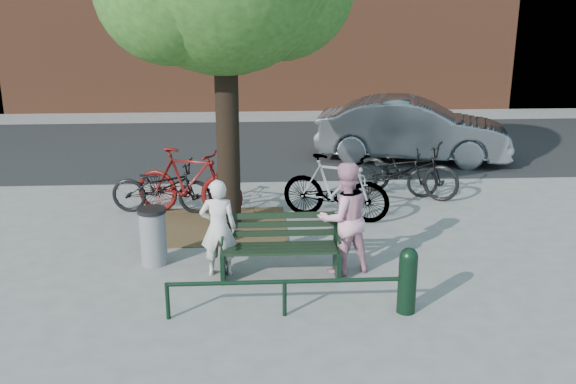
{
  "coord_description": "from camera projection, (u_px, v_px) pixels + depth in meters",
  "views": [
    {
      "loc": [
        -0.39,
        -8.7,
        4.01
      ],
      "look_at": [
        0.17,
        1.0,
        1.0
      ],
      "focal_mm": 40.0,
      "sensor_mm": 36.0,
      "label": 1
    }
  ],
  "objects": [
    {
      "name": "bicycle_a",
      "position": [
        162.0,
        187.0,
        12.14
      ],
      "size": [
        2.03,
        0.94,
        1.02
      ],
      "primitive_type": "imported",
      "rotation": [
        0.0,
        0.0,
        1.43
      ],
      "color": "black",
      "rests_on": "ground"
    },
    {
      "name": "guard_railing",
      "position": [
        285.0,
        287.0,
        8.24
      ],
      "size": [
        3.06,
        0.06,
        0.51
      ],
      "color": "black",
      "rests_on": "ground"
    },
    {
      "name": "bicycle_d",
      "position": [
        336.0,
        188.0,
        11.76
      ],
      "size": [
        2.09,
        1.33,
        1.22
      ],
      "primitive_type": "imported",
      "rotation": [
        0.0,
        0.0,
        1.16
      ],
      "color": "gray",
      "rests_on": "ground"
    },
    {
      "name": "road",
      "position": [
        266.0,
        146.0,
        17.6
      ],
      "size": [
        40.0,
        7.0,
        0.01
      ],
      "primitive_type": "cube",
      "color": "black",
      "rests_on": "ground"
    },
    {
      "name": "bicycle_e",
      "position": [
        407.0,
        169.0,
        13.14
      ],
      "size": [
        2.27,
        1.77,
        1.15
      ],
      "primitive_type": "imported",
      "rotation": [
        0.0,
        0.0,
        1.04
      ],
      "color": "black",
      "rests_on": "ground"
    },
    {
      "name": "parked_car",
      "position": [
        412.0,
        130.0,
        15.96
      ],
      "size": [
        4.98,
        2.77,
        1.55
      ],
      "primitive_type": "imported",
      "rotation": [
        0.0,
        0.0,
        1.32
      ],
      "color": "slate",
      "rests_on": "ground"
    },
    {
      "name": "person_left",
      "position": [
        218.0,
        228.0,
        9.37
      ],
      "size": [
        0.54,
        0.36,
        1.47
      ],
      "primitive_type": "imported",
      "rotation": [
        0.0,
        0.0,
        3.14
      ],
      "color": "silver",
      "rests_on": "ground"
    },
    {
      "name": "ground",
      "position": [
        280.0,
        277.0,
        9.5
      ],
      "size": [
        90.0,
        90.0,
        0.0
      ],
      "primitive_type": "plane",
      "color": "gray",
      "rests_on": "ground"
    },
    {
      "name": "person_right",
      "position": [
        344.0,
        218.0,
        9.44
      ],
      "size": [
        0.98,
        0.86,
        1.69
      ],
      "primitive_type": "imported",
      "rotation": [
        0.0,
        0.0,
        3.45
      ],
      "color": "pink",
      "rests_on": "ground"
    },
    {
      "name": "park_bench",
      "position": [
        280.0,
        245.0,
        9.43
      ],
      "size": [
        1.74,
        0.54,
        0.97
      ],
      "color": "black",
      "rests_on": "ground"
    },
    {
      "name": "dirt_pit",
      "position": [
        219.0,
        226.0,
        11.54
      ],
      "size": [
        2.4,
        2.0,
        0.02
      ],
      "primitive_type": "cube",
      "color": "brown",
      "rests_on": "ground"
    },
    {
      "name": "litter_bin",
      "position": [
        153.0,
        236.0,
        9.83
      ],
      "size": [
        0.44,
        0.44,
        0.9
      ],
      "color": "gray",
      "rests_on": "ground"
    },
    {
      "name": "bicycle_b",
      "position": [
        189.0,
        182.0,
        11.98
      ],
      "size": [
        2.22,
        1.27,
        1.29
      ],
      "primitive_type": "imported",
      "rotation": [
        0.0,
        0.0,
        1.24
      ],
      "color": "#520C0B",
      "rests_on": "ground"
    },
    {
      "name": "bollard",
      "position": [
        408.0,
        278.0,
        8.31
      ],
      "size": [
        0.24,
        0.24,
        0.9
      ],
      "color": "black",
      "rests_on": "ground"
    },
    {
      "name": "bicycle_c",
      "position": [
        393.0,
        174.0,
        13.13
      ],
      "size": [
        1.94,
        0.95,
        0.97
      ],
      "primitive_type": "imported",
      "rotation": [
        0.0,
        0.0,
        1.4
      ],
      "color": "black",
      "rests_on": "ground"
    }
  ]
}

